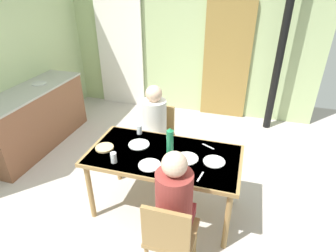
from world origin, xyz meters
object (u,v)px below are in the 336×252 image
at_px(chair_far_diner, 158,134).
at_px(person_near_diner, 174,197).
at_px(water_bottle_green_near, 170,142).
at_px(chair_near_diner, 170,235).
at_px(dining_table, 164,160).
at_px(kitchen_counter, 33,118).
at_px(person_far_diner, 154,120).

xyz_separation_m(chair_far_diner, person_near_diner, (0.60, -1.37, 0.28)).
relative_size(person_near_diner, water_bottle_green_near, 2.52).
bearing_deg(chair_near_diner, chair_far_diner, 111.56).
bearing_deg(dining_table, chair_far_diner, 112.73).
bearing_deg(water_bottle_green_near, chair_near_diner, -74.04).
xyz_separation_m(chair_near_diner, water_bottle_green_near, (-0.22, 0.78, 0.39)).
height_order(person_near_diner, water_bottle_green_near, person_near_diner).
xyz_separation_m(person_near_diner, water_bottle_green_near, (-0.22, 0.64, 0.10)).
height_order(kitchen_counter, water_bottle_green_near, water_bottle_green_near).
distance_m(dining_table, person_near_diner, 0.69).
relative_size(dining_table, chair_near_diner, 1.79).
distance_m(kitchen_counter, chair_near_diner, 2.97).
height_order(chair_near_diner, person_far_diner, person_far_diner).
relative_size(kitchen_counter, dining_table, 1.18).
bearing_deg(person_far_diner, water_bottle_green_near, 122.20).
relative_size(kitchen_counter, person_near_diner, 2.39).
relative_size(dining_table, chair_far_diner, 1.79).
bearing_deg(water_bottle_green_near, chair_far_diner, 117.10).
bearing_deg(chair_far_diner, chair_near_diner, 111.56).
height_order(dining_table, person_far_diner, person_far_diner).
height_order(dining_table, chair_near_diner, chair_near_diner).
bearing_deg(water_bottle_green_near, dining_table, -156.88).
bearing_deg(water_bottle_green_near, person_near_diner, -70.88).
xyz_separation_m(dining_table, water_bottle_green_near, (0.06, 0.02, 0.22)).
distance_m(person_near_diner, water_bottle_green_near, 0.69).
xyz_separation_m(kitchen_counter, dining_table, (2.28, -0.75, 0.22)).
xyz_separation_m(kitchen_counter, person_near_diner, (2.56, -1.37, 0.33)).
bearing_deg(chair_near_diner, dining_table, 110.38).
bearing_deg(kitchen_counter, person_near_diner, -28.13).
height_order(kitchen_counter, chair_near_diner, kitchen_counter).
bearing_deg(kitchen_counter, water_bottle_green_near, -17.28).
relative_size(chair_far_diner, water_bottle_green_near, 2.85).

